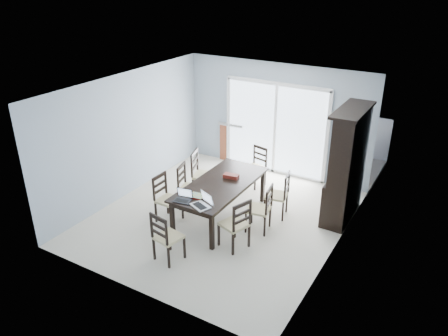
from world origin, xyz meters
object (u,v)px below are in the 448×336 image
Objects in this scene: game_box at (231,176)px; laptop_dark at (182,199)px; chair_left_near at (164,193)px; laptop_silver at (200,204)px; chair_left_mid at (187,182)px; chair_right_far at (281,190)px; chair_right_near at (238,220)px; chair_end_far at (257,162)px; chair_end_near at (164,233)px; chair_right_mid at (264,204)px; china_hutch at (347,166)px; dining_table at (221,187)px; chair_left_far at (200,169)px; hot_tub at (267,136)px; cell_phone at (187,204)px.

laptop_dark is at bearing -102.58° from game_box.
game_box is (0.95, 0.90, 0.22)m from chair_left_near.
chair_left_mid is at bearing 158.46° from laptop_silver.
chair_right_far reaches higher than chair_left_mid.
chair_right_near is (1.60, -0.78, 0.02)m from chair_left_mid.
chair_end_far is 3.15× the size of laptop_dark.
chair_right_mid is at bearing 69.94° from chair_end_near.
china_hutch is at bearing -177.63° from chair_end_far.
game_box is at bearing 134.15° from chair_left_near.
dining_table is at bearing 98.19° from chair_end_near.
chair_right_mid reaches higher than chair_end_near.
dining_table is 0.93m from chair_right_mid.
chair_left_far is 0.56× the size of hot_tub.
chair_left_far is 2.12m from chair_right_near.
laptop_silver is (0.21, -2.62, 0.27)m from chair_end_far.
china_hutch is at bearing -70.76° from chair_right_far.
chair_left_near is at bearing -94.04° from hot_tub.
dining_table is 1.07× the size of hot_tub.
chair_left_far is at bearing 179.10° from chair_left_near.
chair_left_near is 3.32× the size of laptop_dark.
china_hutch reaches higher than cell_phone.
chair_right_mid is 1.49m from laptop_dark.
laptop_silver is at bearing 108.43° from chair_end_far.
chair_right_far is 0.52× the size of hot_tub.
chair_right_far reaches higher than chair_right_mid.
chair_right_near is at bearing 161.06° from chair_right_far.
chair_left_far is 1.84m from chair_right_far.
china_hutch is 1.89× the size of chair_left_far.
chair_left_mid reaches higher than chair_end_far.
chair_left_far is at bearing 145.80° from dining_table.
cell_phone is (0.78, -1.58, 0.14)m from chair_left_far.
chair_left_near is at bearing 142.61° from laptop_dark.
chair_right_far is (0.19, 1.40, -0.02)m from chair_right_near.
chair_end_near is 5.07m from hot_tub.
chair_left_near is 3.96m from hot_tub.
laptop_silver is at bearing -85.24° from game_box.
chair_left_far is 2.79m from hot_tub.
china_hutch is 2.04× the size of chair_left_near.
chair_end_near is (0.82, -1.09, -0.01)m from chair_left_near.
chair_left_far reaches higher than chair_left_near.
chair_right_far is (-1.04, -0.61, -0.50)m from china_hutch.
chair_left_far is 1.10× the size of chair_end_near.
dining_table is 1.89× the size of chair_left_far.
chair_right_far is at bearing 75.31° from chair_left_far.
dining_table is 2.04× the size of chair_left_near.
chair_right_mid is 3.70m from hot_tub.
chair_end_far is at bearing 76.52° from laptop_dark.
hot_tub is at bearing 141.39° from china_hutch.
laptop_silver is at bearing 141.52° from chair_right_far.
chair_end_far is (-0.84, 2.43, -0.04)m from chair_right_near.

